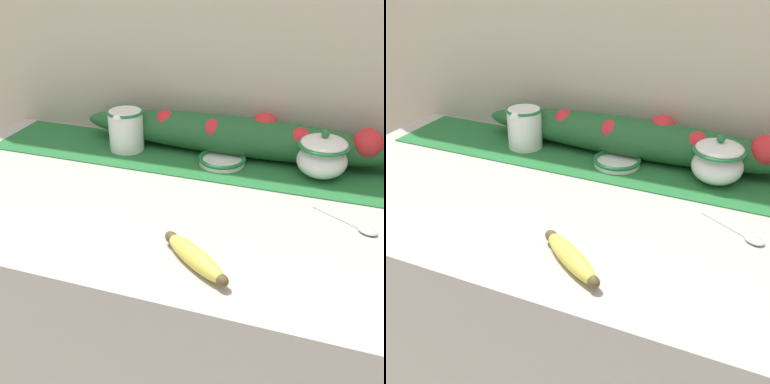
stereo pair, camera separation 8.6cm
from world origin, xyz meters
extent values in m
cube|color=#B7B2AD|center=(0.00, 0.00, 0.46)|extent=(1.45, 0.68, 0.91)
cube|color=#B7AD99|center=(0.00, 0.36, 1.20)|extent=(2.25, 0.04, 2.40)
cube|color=#236B33|center=(0.00, 0.22, 0.91)|extent=(1.34, 0.23, 0.00)
cylinder|color=white|center=(-0.30, 0.22, 0.97)|extent=(0.09, 0.09, 0.11)
torus|color=#1E7038|center=(-0.30, 0.22, 1.02)|extent=(0.10, 0.10, 0.01)
torus|color=white|center=(-0.30, 0.28, 0.98)|extent=(0.06, 0.01, 0.06)
ellipsoid|color=white|center=(-0.30, 0.17, 1.02)|extent=(0.03, 0.02, 0.02)
ellipsoid|color=white|center=(0.23, 0.22, 0.96)|extent=(0.12, 0.12, 0.08)
torus|color=#1E7038|center=(0.23, 0.22, 0.99)|extent=(0.12, 0.12, 0.01)
ellipsoid|color=white|center=(0.23, 0.22, 1.00)|extent=(0.11, 0.11, 0.03)
sphere|color=#1E7038|center=(0.23, 0.22, 1.03)|extent=(0.02, 0.02, 0.02)
cylinder|color=white|center=(-0.02, 0.21, 0.92)|extent=(0.12, 0.12, 0.01)
torus|color=#1E7038|center=(-0.02, 0.21, 0.93)|extent=(0.12, 0.12, 0.01)
ellipsoid|color=#DBCC4C|center=(0.05, -0.23, 0.93)|extent=(0.16, 0.13, 0.04)
ellipsoid|color=brown|center=(-0.01, -0.18, 0.93)|extent=(0.04, 0.04, 0.02)
ellipsoid|color=brown|center=(0.11, -0.27, 0.93)|extent=(0.03, 0.03, 0.02)
cube|color=#B7B7BC|center=(0.28, 0.03, 0.91)|extent=(0.10, 0.06, 0.00)
ellipsoid|color=#B7B7BC|center=(0.35, -0.01, 0.92)|extent=(0.05, 0.05, 0.01)
ellipsoid|color=#235B2D|center=(0.00, 0.28, 0.97)|extent=(0.89, 0.11, 0.10)
sphere|color=red|center=(-0.31, 0.26, 0.98)|extent=(0.07, 0.07, 0.07)
sphere|color=red|center=(-0.20, 0.27, 0.98)|extent=(0.07, 0.07, 0.07)
sphere|color=red|center=(-0.06, 0.26, 0.98)|extent=(0.07, 0.07, 0.07)
sphere|color=red|center=(0.07, 0.30, 0.99)|extent=(0.08, 0.08, 0.08)
sphere|color=red|center=(0.17, 0.26, 0.99)|extent=(0.06, 0.06, 0.06)
sphere|color=red|center=(0.33, 0.27, 0.99)|extent=(0.08, 0.08, 0.08)
camera|label=1|loc=(0.27, -0.90, 1.45)|focal=45.00mm
camera|label=2|loc=(0.35, -0.86, 1.45)|focal=45.00mm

